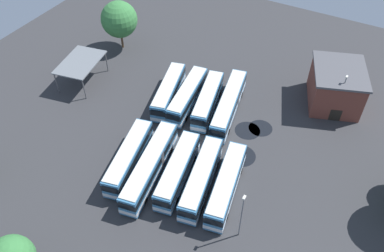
# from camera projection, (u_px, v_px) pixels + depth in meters

# --- Properties ---
(ground_plane) EXTENTS (96.20, 96.20, 0.00)m
(ground_plane) POSITION_uv_depth(u_px,v_px,m) (194.00, 140.00, 60.96)
(ground_plane) COLOR #333335
(bus_row0_slot0) EXTENTS (12.57, 5.56, 3.55)m
(bus_row0_slot0) POSITION_uv_depth(u_px,v_px,m) (169.00, 92.00, 66.38)
(bus_row0_slot0) COLOR teal
(bus_row0_slot0) RESTS_ON ground_plane
(bus_row0_slot1) EXTENTS (12.81, 4.27, 3.55)m
(bus_row0_slot1) POSITION_uv_depth(u_px,v_px,m) (188.00, 96.00, 65.62)
(bus_row0_slot1) COLOR teal
(bus_row0_slot1) RESTS_ON ground_plane
(bus_row0_slot2) EXTENTS (12.40, 5.20, 3.55)m
(bus_row0_slot2) POSITION_uv_depth(u_px,v_px,m) (208.00, 100.00, 64.77)
(bus_row0_slot2) COLOR teal
(bus_row0_slot2) RESTS_ON ground_plane
(bus_row0_slot3) EXTENTS (15.21, 5.38, 3.55)m
(bus_row0_slot3) POSITION_uv_depth(u_px,v_px,m) (229.00, 104.00, 64.09)
(bus_row0_slot3) COLOR teal
(bus_row0_slot3) RESTS_ON ground_plane
(bus_row1_slot0) EXTENTS (12.87, 5.22, 3.55)m
(bus_row1_slot0) POSITION_uv_depth(u_px,v_px,m) (129.00, 157.00, 56.02)
(bus_row1_slot0) COLOR teal
(bus_row1_slot0) RESTS_ON ground_plane
(bus_row1_slot1) EXTENTS (15.21, 5.13, 3.55)m
(bus_row1_slot1) POSITION_uv_depth(u_px,v_px,m) (150.00, 166.00, 54.93)
(bus_row1_slot1) COLOR teal
(bus_row1_slot1) RESTS_ON ground_plane
(bus_row1_slot2) EXTENTS (12.61, 4.80, 3.55)m
(bus_row1_slot2) POSITION_uv_depth(u_px,v_px,m) (178.00, 170.00, 54.33)
(bus_row1_slot2) COLOR teal
(bus_row1_slot2) RESTS_ON ground_plane
(bus_row1_slot3) EXTENTS (13.15, 4.96, 3.55)m
(bus_row1_slot3) POSITION_uv_depth(u_px,v_px,m) (201.00, 178.00, 53.39)
(bus_row1_slot3) COLOR teal
(bus_row1_slot3) RESTS_ON ground_plane
(bus_row1_slot4) EXTENTS (13.12, 4.84, 3.55)m
(bus_row1_slot4) POSITION_uv_depth(u_px,v_px,m) (226.00, 185.00, 52.61)
(bus_row1_slot4) COLOR teal
(bus_row1_slot4) RESTS_ON ground_plane
(depot_building) EXTENTS (12.05, 11.01, 6.58)m
(depot_building) POSITION_uv_depth(u_px,v_px,m) (336.00, 86.00, 65.11)
(depot_building) COLOR brown
(depot_building) RESTS_ON ground_plane
(maintenance_shelter) EXTENTS (9.77, 7.41, 4.24)m
(maintenance_shelter) POSITION_uv_depth(u_px,v_px,m) (80.00, 63.00, 68.59)
(maintenance_shelter) COLOR slate
(maintenance_shelter) RESTS_ON ground_plane
(lamp_post_mid_lot) EXTENTS (0.56, 0.28, 7.87)m
(lamp_post_mid_lot) POSITION_uv_depth(u_px,v_px,m) (341.00, 94.00, 62.03)
(lamp_post_mid_lot) COLOR slate
(lamp_post_mid_lot) RESTS_ON ground_plane
(lamp_post_far_corner) EXTENTS (0.56, 0.28, 7.92)m
(lamp_post_far_corner) POSITION_uv_depth(u_px,v_px,m) (242.00, 215.00, 46.38)
(lamp_post_far_corner) COLOR slate
(lamp_post_far_corner) RESTS_ON ground_plane
(tree_east_edge) EXTENTS (6.89, 6.89, 9.54)m
(tree_east_edge) POSITION_uv_depth(u_px,v_px,m) (119.00, 19.00, 75.00)
(tree_east_edge) COLOR brown
(tree_east_edge) RESTS_ON ground_plane
(puddle_front_lane) EXTENTS (4.26, 4.26, 0.01)m
(puddle_front_lane) POSITION_uv_depth(u_px,v_px,m) (241.00, 156.00, 58.71)
(puddle_front_lane) COLOR black
(puddle_front_lane) RESTS_ON ground_plane
(puddle_between_rows) EXTENTS (3.76, 3.76, 0.01)m
(puddle_between_rows) POSITION_uv_depth(u_px,v_px,m) (260.00, 128.00, 62.86)
(puddle_between_rows) COLOR black
(puddle_between_rows) RESTS_ON ground_plane
(puddle_near_shelter) EXTENTS (4.01, 4.01, 0.01)m
(puddle_near_shelter) POSITION_uv_depth(u_px,v_px,m) (247.00, 131.00, 62.47)
(puddle_near_shelter) COLOR black
(puddle_near_shelter) RESTS_ON ground_plane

